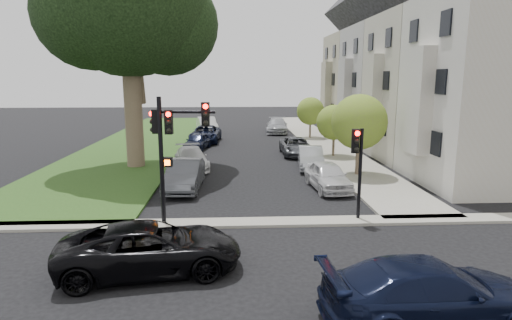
{
  "coord_description": "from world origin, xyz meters",
  "views": [
    {
      "loc": [
        -1.01,
        -14.12,
        5.72
      ],
      "look_at": [
        0.0,
        5.0,
        2.0
      ],
      "focal_mm": 30.0,
      "sensor_mm": 36.0,
      "label": 1
    }
  ],
  "objects_px": {
    "small_tree_c": "(311,111)",
    "car_parked_0": "(328,176)",
    "car_parked_2": "(296,146)",
    "car_parked_7": "(197,141)",
    "small_tree_a": "(359,122)",
    "car_parked_5": "(185,175)",
    "car_parked_4": "(277,126)",
    "car_cross_far": "(431,292)",
    "traffic_signal_main": "(171,137)",
    "car_parked_1": "(311,158)",
    "small_tree_b": "(334,122)",
    "car_parked_9": "(207,125)",
    "car_parked_6": "(191,158)",
    "traffic_signal_secondary": "(358,157)",
    "car_parked_8": "(205,134)",
    "car_cross_near": "(151,248)"
  },
  "relations": [
    {
      "from": "car_parked_0",
      "to": "car_cross_far",
      "type": "bearing_deg",
      "value": -96.14
    },
    {
      "from": "car_parked_6",
      "to": "car_parked_8",
      "type": "xyz_separation_m",
      "value": [
        0.19,
        11.24,
        0.06
      ]
    },
    {
      "from": "car_parked_2",
      "to": "car_parked_8",
      "type": "bearing_deg",
      "value": 136.51
    },
    {
      "from": "car_parked_9",
      "to": "car_parked_5",
      "type": "bearing_deg",
      "value": -100.92
    },
    {
      "from": "car_parked_0",
      "to": "car_parked_9",
      "type": "distance_m",
      "value": 24.78
    },
    {
      "from": "car_parked_4",
      "to": "car_parked_5",
      "type": "bearing_deg",
      "value": -101.3
    },
    {
      "from": "car_parked_0",
      "to": "car_parked_8",
      "type": "distance_m",
      "value": 18.26
    },
    {
      "from": "car_parked_5",
      "to": "car_cross_near",
      "type": "bearing_deg",
      "value": -87.42
    },
    {
      "from": "small_tree_c",
      "to": "car_parked_4",
      "type": "distance_m",
      "value": 5.45
    },
    {
      "from": "small_tree_a",
      "to": "car_parked_2",
      "type": "bearing_deg",
      "value": 109.97
    },
    {
      "from": "car_parked_9",
      "to": "car_parked_4",
      "type": "bearing_deg",
      "value": -17.08
    },
    {
      "from": "traffic_signal_main",
      "to": "car_cross_far",
      "type": "xyz_separation_m",
      "value": [
        6.99,
        -7.33,
        -2.69
      ]
    },
    {
      "from": "small_tree_c",
      "to": "traffic_signal_secondary",
      "type": "height_order",
      "value": "small_tree_c"
    },
    {
      "from": "traffic_signal_main",
      "to": "car_parked_6",
      "type": "distance_m",
      "value": 10.75
    },
    {
      "from": "traffic_signal_main",
      "to": "car_parked_1",
      "type": "relative_size",
      "value": 1.19
    },
    {
      "from": "traffic_signal_secondary",
      "to": "car_parked_5",
      "type": "distance_m",
      "value": 9.28
    },
    {
      "from": "small_tree_b",
      "to": "car_cross_near",
      "type": "relative_size",
      "value": 0.71
    },
    {
      "from": "car_parked_2",
      "to": "small_tree_a",
      "type": "bearing_deg",
      "value": -70.05
    },
    {
      "from": "car_parked_1",
      "to": "car_parked_7",
      "type": "distance_m",
      "value": 10.96
    },
    {
      "from": "car_parked_2",
      "to": "car_parked_8",
      "type": "xyz_separation_m",
      "value": [
        -7.16,
        6.78,
        0.09
      ]
    },
    {
      "from": "small_tree_b",
      "to": "car_parked_0",
      "type": "bearing_deg",
      "value": -104.84
    },
    {
      "from": "car_cross_far",
      "to": "car_parked_0",
      "type": "relative_size",
      "value": 1.25
    },
    {
      "from": "car_parked_0",
      "to": "car_parked_2",
      "type": "distance_m",
      "value": 9.93
    },
    {
      "from": "small_tree_b",
      "to": "car_cross_near",
      "type": "bearing_deg",
      "value": -118.14
    },
    {
      "from": "car_cross_near",
      "to": "car_parked_2",
      "type": "distance_m",
      "value": 20.39
    },
    {
      "from": "car_parked_4",
      "to": "car_parked_6",
      "type": "bearing_deg",
      "value": -106.46
    },
    {
      "from": "small_tree_a",
      "to": "car_parked_9",
      "type": "relative_size",
      "value": 0.98
    },
    {
      "from": "car_parked_5",
      "to": "car_parked_8",
      "type": "height_order",
      "value": "car_parked_5"
    },
    {
      "from": "small_tree_c",
      "to": "car_parked_0",
      "type": "relative_size",
      "value": 0.93
    },
    {
      "from": "small_tree_a",
      "to": "car_parked_5",
      "type": "bearing_deg",
      "value": -165.25
    },
    {
      "from": "small_tree_b",
      "to": "car_parked_9",
      "type": "bearing_deg",
      "value": 124.38
    },
    {
      "from": "car_parked_9",
      "to": "car_cross_near",
      "type": "bearing_deg",
      "value": -101.02
    },
    {
      "from": "car_cross_far",
      "to": "car_parked_6",
      "type": "bearing_deg",
      "value": 17.82
    },
    {
      "from": "car_parked_8",
      "to": "car_cross_near",
      "type": "bearing_deg",
      "value": -86.29
    },
    {
      "from": "car_cross_near",
      "to": "car_parked_7",
      "type": "relative_size",
      "value": 1.38
    },
    {
      "from": "small_tree_b",
      "to": "traffic_signal_main",
      "type": "height_order",
      "value": "traffic_signal_main"
    },
    {
      "from": "car_cross_far",
      "to": "car_parked_4",
      "type": "distance_m",
      "value": 35.1
    },
    {
      "from": "traffic_signal_secondary",
      "to": "car_parked_0",
      "type": "bearing_deg",
      "value": 90.45
    },
    {
      "from": "car_parked_9",
      "to": "car_parked_2",
      "type": "bearing_deg",
      "value": -72.95
    },
    {
      "from": "small_tree_a",
      "to": "car_cross_far",
      "type": "xyz_separation_m",
      "value": [
        -2.62,
        -15.12,
        -2.42
      ]
    },
    {
      "from": "car_cross_near",
      "to": "car_parked_7",
      "type": "xyz_separation_m",
      "value": [
        -0.42,
        22.05,
        -0.08
      ]
    },
    {
      "from": "car_parked_2",
      "to": "car_parked_7",
      "type": "xyz_separation_m",
      "value": [
        -7.56,
        2.94,
        0.01
      ]
    },
    {
      "from": "car_parked_0",
      "to": "car_parked_5",
      "type": "xyz_separation_m",
      "value": [
        -7.37,
        0.32,
        0.05
      ]
    },
    {
      "from": "car_parked_0",
      "to": "car_parked_9",
      "type": "bearing_deg",
      "value": 102.94
    },
    {
      "from": "car_cross_near",
      "to": "car_parked_6",
      "type": "distance_m",
      "value": 14.65
    },
    {
      "from": "car_cross_far",
      "to": "car_parked_4",
      "type": "relative_size",
      "value": 1.01
    },
    {
      "from": "car_cross_far",
      "to": "traffic_signal_main",
      "type": "bearing_deg",
      "value": 39.09
    },
    {
      "from": "car_parked_4",
      "to": "car_parked_6",
      "type": "xyz_separation_m",
      "value": [
        -7.21,
        -17.39,
        -0.08
      ]
    },
    {
      "from": "traffic_signal_secondary",
      "to": "car_parked_5",
      "type": "bearing_deg",
      "value": 144.62
    },
    {
      "from": "small_tree_a",
      "to": "car_parked_4",
      "type": "distance_m",
      "value": 20.31
    }
  ]
}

